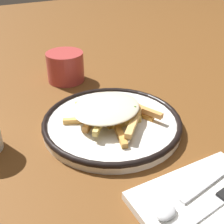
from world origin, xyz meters
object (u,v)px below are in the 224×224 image
at_px(plate, 112,123).
at_px(knife, 221,197).
at_px(spoon, 183,201).
at_px(fries_heap, 109,111).
at_px(napkin, 211,208).
at_px(fork, 222,223).
at_px(coffee_mug, 67,66).

xyz_separation_m(plate, knife, (-0.25, -0.04, 0.00)).
bearing_deg(spoon, plate, -3.02).
distance_m(plate, fries_heap, 0.03).
bearing_deg(fries_heap, napkin, -174.25).
bearing_deg(fork, spoon, 23.38).
height_order(knife, spoon, spoon).
distance_m(napkin, fork, 0.03).
relative_size(fork, coffee_mug, 1.47).
height_order(knife, coffee_mug, coffee_mug).
height_order(plate, fork, plate).
relative_size(plate, knife, 1.31).
bearing_deg(knife, fries_heap, 9.99).
bearing_deg(plate, coffee_mug, -1.07).
xyz_separation_m(knife, spoon, (0.02, 0.05, 0.00)).
distance_m(plate, napkin, 0.25).
bearing_deg(plate, fork, -177.89).
distance_m(fries_heap, fork, 0.29).
distance_m(plate, fork, 0.28).
bearing_deg(fries_heap, spoon, 177.84).
xyz_separation_m(napkin, fork, (-0.03, 0.01, 0.01)).
height_order(plate, spoon, spoon).
relative_size(plate, fork, 1.56).
relative_size(plate, napkin, 1.41).
bearing_deg(spoon, knife, -110.08).
distance_m(napkin, coffee_mug, 0.51).
distance_m(knife, spoon, 0.06).
distance_m(napkin, knife, 0.02).
bearing_deg(coffee_mug, spoon, 178.01).
xyz_separation_m(fries_heap, napkin, (-0.25, -0.03, -0.03)).
distance_m(fries_heap, napkin, 0.26).
relative_size(knife, coffee_mug, 1.75).
relative_size(fries_heap, fork, 1.01).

